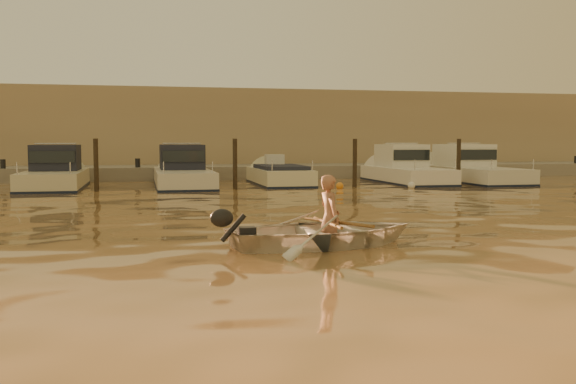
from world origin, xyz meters
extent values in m
plane|color=olive|center=(0.00, 0.00, 0.00)|extent=(160.00, 160.00, 0.00)
imported|color=silver|center=(-0.57, -0.27, 0.25)|extent=(3.83, 2.95, 0.73)
imported|color=#A36B51|center=(-0.47, -0.25, 0.50)|extent=(0.45, 0.62, 1.60)
cylinder|color=olive|center=(-0.33, -0.23, 0.42)|extent=(0.74, 2.00, 0.13)
cylinder|color=brown|center=(-0.52, -0.26, 0.42)|extent=(0.17, 2.10, 0.13)
cylinder|color=#2D2319|center=(-5.50, 13.80, 0.90)|extent=(0.18, 0.18, 2.20)
cylinder|color=#2D2319|center=(-0.20, 13.80, 0.90)|extent=(0.18, 0.18, 2.20)
cylinder|color=#2D2319|center=(4.80, 13.80, 0.90)|extent=(0.18, 0.18, 2.20)
cylinder|color=#2D2319|center=(9.50, 13.80, 0.90)|extent=(0.18, 0.18, 2.20)
sphere|color=orange|center=(-7.76, 13.82, 0.10)|extent=(0.30, 0.30, 0.30)
sphere|color=silver|center=(-2.86, 12.87, 0.10)|extent=(0.30, 0.30, 0.30)
sphere|color=orange|center=(3.95, 13.16, 0.10)|extent=(0.30, 0.30, 0.30)
sphere|color=white|center=(6.89, 12.79, 0.10)|extent=(0.30, 0.30, 0.30)
cube|color=gray|center=(0.00, 21.50, 0.15)|extent=(52.00, 4.00, 1.00)
cube|color=#9E8466|center=(0.00, 27.00, 2.40)|extent=(46.00, 7.00, 4.80)
camera|label=1|loc=(-3.82, -11.46, 1.91)|focal=40.00mm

